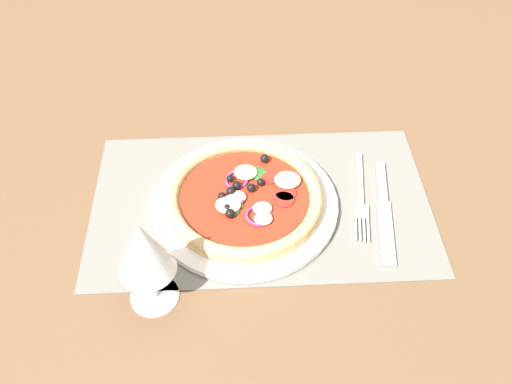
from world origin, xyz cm
name	(u,v)px	position (x,y,z in cm)	size (l,w,h in cm)	color
ground_plane	(261,208)	(0.00, 0.00, -1.20)	(190.00, 140.00, 2.40)	brown
placemat	(261,202)	(0.00, 0.00, 0.20)	(50.94, 30.41, 0.40)	slate
plate	(245,204)	(2.48, 0.90, 0.91)	(27.83, 27.83, 1.02)	silver
pizza	(245,196)	(2.40, 0.88, 2.52)	(23.14, 23.14, 2.70)	tan
fork	(361,200)	(-15.10, 0.66, 0.62)	(4.11, 18.03, 0.44)	silver
knife	(384,211)	(-18.19, 3.16, 0.65)	(4.38, 20.04, 0.62)	silver
wine_glass	(143,249)	(14.82, 15.87, 10.29)	(7.20, 7.20, 14.90)	silver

